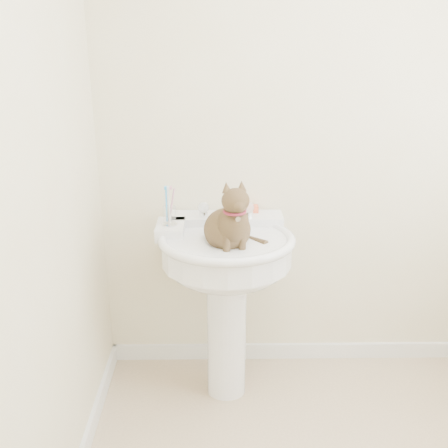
{
  "coord_description": "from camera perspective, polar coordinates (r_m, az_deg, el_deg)",
  "views": [
    {
      "loc": [
        -0.51,
        -1.43,
        1.75
      ],
      "look_at": [
        -0.48,
        0.77,
        0.93
      ],
      "focal_mm": 42.0,
      "sensor_mm": 36.0,
      "label": 1
    }
  ],
  "objects": [
    {
      "name": "pedestal_sink",
      "position": [
        2.47,
        0.23,
        -4.75
      ],
      "size": [
        0.65,
        0.63,
        0.89
      ],
      "color": "white",
      "rests_on": "floor"
    },
    {
      "name": "faucet",
      "position": [
        2.53,
        0.23,
        1.61
      ],
      "size": [
        0.28,
        0.12,
        0.14
      ],
      "color": "silver",
      "rests_on": "pedestal_sink"
    },
    {
      "name": "cat",
      "position": [
        2.31,
        0.55,
        -0.15
      ],
      "size": [
        0.23,
        0.29,
        0.43
      ],
      "rotation": [
        0.0,
        0.0,
        0.28
      ],
      "color": "brown",
      "rests_on": "pedestal_sink"
    },
    {
      "name": "wall_back",
      "position": [
        2.62,
        10.61,
        9.12
      ],
      "size": [
        2.2,
        0.0,
        2.5
      ],
      "primitive_type": null,
      "color": "beige",
      "rests_on": "ground"
    },
    {
      "name": "baseboard_back",
      "position": [
        3.08,
        9.16,
        -13.46
      ],
      "size": [
        2.2,
        0.02,
        0.09
      ],
      "primitive_type": "cube",
      "color": "white",
      "rests_on": "floor"
    },
    {
      "name": "wall_left",
      "position": [
        1.62,
        -22.05,
        0.99
      ],
      "size": [
        0.0,
        2.2,
        2.5
      ],
      "primitive_type": null,
      "color": "beige",
      "rests_on": "ground"
    },
    {
      "name": "toothbrush_cup",
      "position": [
        2.44,
        -5.96,
        0.93
      ],
      "size": [
        0.07,
        0.07,
        0.18
      ],
      "rotation": [
        0.0,
        0.0,
        0.14
      ],
      "color": "silver",
      "rests_on": "pedestal_sink"
    },
    {
      "name": "soap_bar",
      "position": [
        2.63,
        2.75,
        1.67
      ],
      "size": [
        0.09,
        0.06,
        0.03
      ],
      "primitive_type": "cube",
      "rotation": [
        0.0,
        0.0,
        0.04
      ],
      "color": "#EF6337",
      "rests_on": "pedestal_sink"
    }
  ]
}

